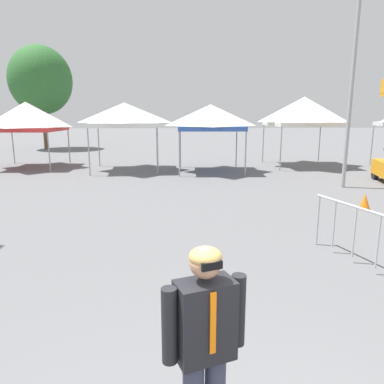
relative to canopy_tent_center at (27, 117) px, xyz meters
name	(u,v)px	position (x,y,z in m)	size (l,w,h in m)	color
canopy_tent_center	(27,117)	(0.00, 0.00, 0.00)	(3.25, 3.25, 3.27)	#9E9EA3
canopy_tent_far_right	(125,115)	(5.00, -1.10, 0.08)	(3.33, 3.33, 3.20)	#9E9EA3
canopy_tent_left_of_center	(211,117)	(9.02, -1.70, -0.03)	(3.09, 3.09, 3.11)	#9E9EA3
canopy_tent_behind_left	(304,111)	(13.98, 0.00, 0.25)	(3.49, 3.49, 3.53)	#9E9EA3
person_foreground	(205,343)	(7.61, -16.35, -1.52)	(0.62, 0.37, 1.78)	#33384C
light_pole_near_lift	(357,30)	(13.62, -5.72, 2.93)	(0.36, 0.36, 9.80)	#9E9EA3
tree_behind_tents_center	(41,80)	(-2.74, 10.17, 2.61)	(4.61, 4.61, 7.71)	brown
crowd_barrier_by_lift	(355,223)	(10.61, -12.60, -1.80)	(0.67, 2.02, 1.08)	#B7BABF
traffic_cone_lot_center	(365,202)	(12.78, -8.90, -2.32)	(0.32, 0.32, 0.46)	orange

